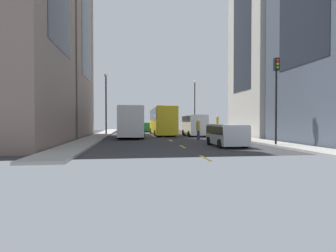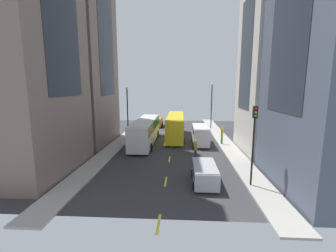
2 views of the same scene
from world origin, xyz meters
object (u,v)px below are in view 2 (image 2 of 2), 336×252
at_px(car_green_0, 170,122).
at_px(car_silver_1, 205,172).
at_px(streetcar_yellow, 176,124).
at_px(delivery_van_white, 200,134).
at_px(city_bus_white, 146,129).
at_px(traffic_light_near_corner, 254,132).
at_px(pedestrian_waiting_curb, 222,135).
at_px(pedestrian_crossing_mid, 196,148).
at_px(car_orange_2, 157,121).

distance_m(car_green_0, car_silver_1, 27.71).
distance_m(streetcar_yellow, delivery_van_white, 5.36).
distance_m(city_bus_white, car_green_0, 14.53).
xyz_separation_m(car_green_0, traffic_light_near_corner, (7.71, -27.86, 3.54)).
bearing_deg(car_silver_1, streetcar_yellow, 99.44).
relative_size(city_bus_white, traffic_light_near_corner, 2.07).
distance_m(pedestrian_waiting_curb, traffic_light_near_corner, 13.70).
xyz_separation_m(city_bus_white, pedestrian_crossing_mid, (6.61, -6.18, -0.92)).
bearing_deg(pedestrian_crossing_mid, car_orange_2, -134.14).
bearing_deg(car_green_0, streetcar_yellow, -82.89).
height_order(city_bus_white, delivery_van_white, city_bus_white).
relative_size(car_green_0, car_orange_2, 1.01).
relative_size(car_green_0, traffic_light_near_corner, 0.68).
relative_size(car_green_0, car_silver_1, 1.03).
relative_size(streetcar_yellow, delivery_van_white, 2.21).
xyz_separation_m(city_bus_white, pedestrian_waiting_curb, (10.54, -0.28, -0.58)).
bearing_deg(car_silver_1, car_green_0, 98.56).
bearing_deg(traffic_light_near_corner, car_silver_1, 172.65).
bearing_deg(car_orange_2, car_green_0, 1.30).
distance_m(pedestrian_crossing_mid, traffic_light_near_corner, 9.07).
bearing_deg(pedestrian_waiting_curb, streetcar_yellow, -115.03).
bearing_deg(car_orange_2, pedestrian_waiting_curb, -54.21).
bearing_deg(car_green_0, car_silver_1, -81.44).
height_order(car_silver_1, car_orange_2, car_orange_2).
relative_size(city_bus_white, streetcar_yellow, 1.07).
distance_m(car_silver_1, pedestrian_waiting_curb, 13.41).
height_order(car_orange_2, pedestrian_waiting_curb, pedestrian_waiting_curb).
height_order(pedestrian_waiting_curb, pedestrian_crossing_mid, pedestrian_waiting_curb).
xyz_separation_m(city_bus_white, traffic_light_near_corner, (10.51, -13.65, 2.45)).
height_order(car_silver_1, pedestrian_crossing_mid, pedestrian_crossing_mid).
bearing_deg(traffic_light_near_corner, pedestrian_waiting_curb, 89.88).
distance_m(city_bus_white, delivery_van_white, 7.64).
bearing_deg(car_silver_1, city_bus_white, 117.72).
bearing_deg(city_bus_white, streetcar_yellow, 43.02).
height_order(delivery_van_white, pedestrian_waiting_curb, delivery_van_white).
xyz_separation_m(pedestrian_waiting_curb, pedestrian_crossing_mid, (-3.93, -5.90, -0.34)).
distance_m(city_bus_white, streetcar_yellow, 5.61).
bearing_deg(car_green_0, city_bus_white, -101.16).
bearing_deg(car_orange_2, delivery_van_white, -62.38).
bearing_deg(car_green_0, traffic_light_near_corner, -74.54).
bearing_deg(pedestrian_waiting_curb, city_bus_white, -84.03).
distance_m(streetcar_yellow, traffic_light_near_corner, 18.76).
bearing_deg(pedestrian_crossing_mid, delivery_van_white, -161.36).
bearing_deg(delivery_van_white, pedestrian_crossing_mid, -99.54).
xyz_separation_m(city_bus_white, car_silver_1, (6.93, -13.18, -1.07)).
xyz_separation_m(car_silver_1, pedestrian_waiting_curb, (3.61, 12.90, 0.50)).
bearing_deg(pedestrian_crossing_mid, pedestrian_waiting_curb, 174.55).
xyz_separation_m(streetcar_yellow, delivery_van_white, (3.53, -4.00, -0.61)).
bearing_deg(pedestrian_crossing_mid, traffic_light_near_corner, 55.75).
relative_size(delivery_van_white, traffic_light_near_corner, 0.88).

